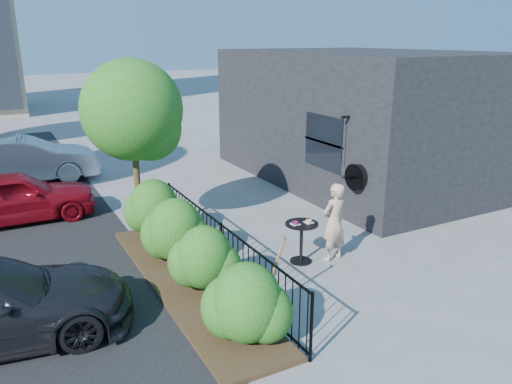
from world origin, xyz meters
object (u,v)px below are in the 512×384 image
patio_tree (136,116)px  car_silver (22,160)px  woman (334,222)px  shovel (272,278)px  cafe_table (301,235)px  car_red (14,197)px

patio_tree → car_silver: (-2.07, 6.08, -2.03)m
car_silver → woman: bearing=-147.4°
patio_tree → car_silver: patio_tree is taller
woman → shovel: 2.38m
woman → shovel: bearing=18.7°
cafe_table → woman: bearing=-16.8°
woman → patio_tree: bearing=-54.8°
shovel → car_red: size_ratio=0.35×
woman → car_red: 7.85m
cafe_table → woman: size_ratio=0.55×
cafe_table → woman: woman is taller
woman → car_red: woman is taller
car_red → car_silver: (0.46, 3.70, 0.09)m
woman → car_silver: bearing=-70.1°
cafe_table → car_silver: size_ratio=0.20×
woman → shovel: size_ratio=1.26×
shovel → cafe_table: bearing=42.2°
cafe_table → shovel: shovel is taller
patio_tree → shovel: patio_tree is taller
cafe_table → car_silver: (-4.50, 9.01, 0.15)m
patio_tree → shovel: bearing=-76.9°
shovel → patio_tree: bearing=103.1°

